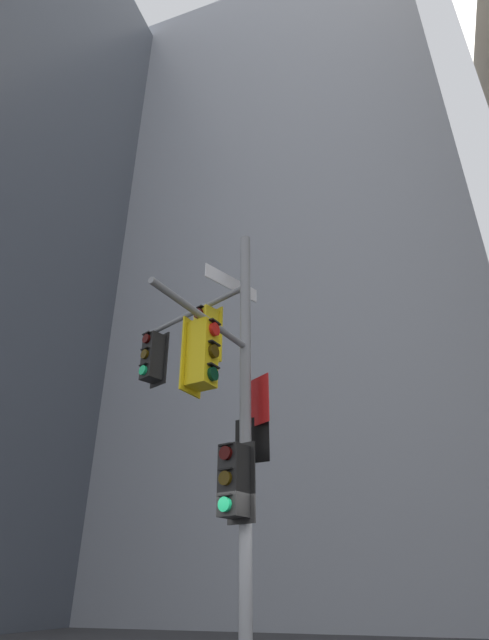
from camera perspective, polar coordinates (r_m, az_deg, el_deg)
building_mid_block at (r=33.27m, az=7.40°, el=4.21°), size 17.85×17.85×38.06m
signal_pole_assembly at (r=8.38m, az=-3.86°, el=-7.85°), size 3.06×3.71×7.18m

